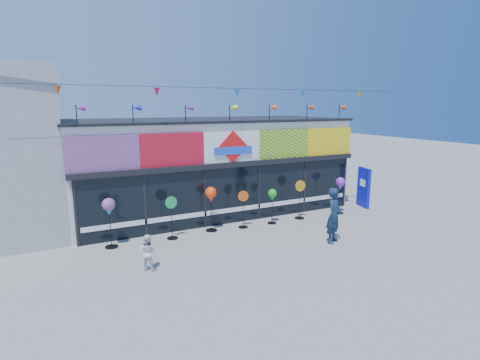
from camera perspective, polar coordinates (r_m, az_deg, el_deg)
ground at (r=12.50m, az=5.78°, el=-10.75°), size 80.00×80.00×0.00m
kite_shop at (r=17.10m, az=-4.80°, el=2.40°), size 16.00×5.70×5.31m
blue_sign at (r=18.35m, az=18.31°, el=-1.08°), size 0.36×0.93×1.85m
spinner_0 at (r=13.07m, az=-19.35°, el=-4.06°), size 0.43×0.43×1.70m
spinner_1 at (r=13.51m, az=-10.36°, el=-5.50°), size 0.43×0.39×1.55m
spinner_2 at (r=14.02m, az=-4.46°, el=-2.42°), size 0.43×0.43×1.70m
spinner_3 at (r=14.50m, az=0.50°, el=-4.33°), size 0.40×0.37×1.47m
spinner_4 at (r=14.96m, az=4.95°, el=-2.43°), size 0.36×0.36×1.42m
spinner_5 at (r=15.83m, az=9.12°, el=-2.80°), size 0.46×0.42×1.63m
spinner_6 at (r=16.86m, az=15.04°, el=-0.69°), size 0.41×0.41×1.61m
adult_man at (r=13.31m, az=14.14°, el=-5.26°), size 0.84×0.74×1.93m
child at (r=11.28m, az=-13.90°, el=-10.63°), size 0.59×0.56×1.06m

